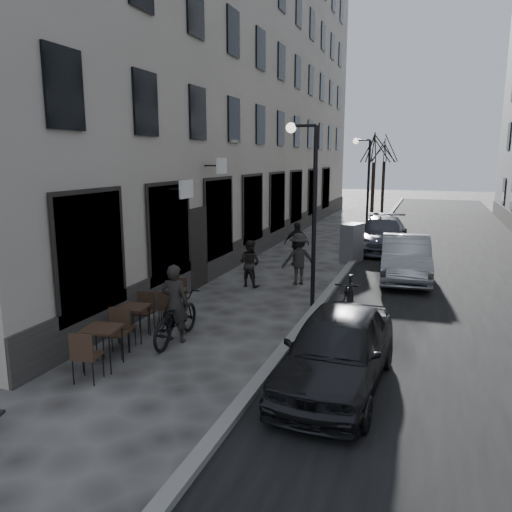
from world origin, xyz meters
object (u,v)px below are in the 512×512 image
Objects in this scene: utility_cabinet at (352,243)px; car_mid at (405,258)px; bistro_set_b at (134,319)px; bicycle at (175,318)px; tree_far at (385,150)px; moped at (348,301)px; streetlamp_near at (309,195)px; streetlamp_far at (365,178)px; pedestrian_near at (250,263)px; tree_near at (375,148)px; pedestrian_far at (297,244)px; car_far at (382,234)px; bistro_set_a at (103,343)px; pedestrian_mid at (299,259)px; bistro_set_c at (173,301)px; car_near at (337,349)px.

utility_cabinet is 3.24m from car_mid.
bicycle is (0.95, 0.24, 0.06)m from bistro_set_b.
tree_far is 22.64m from moped.
streetlamp_near is 2.42× the size of bicycle.
pedestrian_near is at bearing -102.19° from streetlamp_far.
pedestrian_far is at bearing -100.17° from tree_near.
car_far is at bearing 57.80° from pedestrian_far.
streetlamp_near is 1.00× the size of streetlamp_far.
streetlamp_near reaches higher than pedestrian_far.
bistro_set_a is at bearing -122.86° from car_mid.
pedestrian_far is at bearing 107.81° from streetlamp_near.
bicycle is 6.20m from pedestrian_mid.
tree_near is at bearing 109.33° from utility_cabinet.
moped is (4.39, 1.07, 0.13)m from bistro_set_c.
pedestrian_far is (1.34, 7.54, 0.38)m from bistro_set_c.
streetlamp_near is at bearing -90.28° from tree_near.
pedestrian_far reaches higher than bistro_set_b.
moped is (3.54, 2.53, 0.05)m from bicycle.
moped is (0.20, -10.76, -0.14)m from car_far.
car_near is at bearing -20.02° from bistro_set_b.
bicycle is (0.65, 1.81, 0.04)m from bistro_set_a.
car_far is (-1.30, 5.35, -0.01)m from car_mid.
tree_near is at bearing 88.62° from streetlamp_far.
tree_far is 1.11× the size of car_far.
car_near is 0.83× the size of car_far.
pedestrian_near is at bearing -99.84° from tree_near.
car_mid is (2.40, -16.82, -3.91)m from tree_far.
car_mid is 5.53m from moped.
bistro_set_a is 1.13× the size of pedestrian_near.
tree_near is 6.00m from tree_far.
streetlamp_far is 7.35m from pedestrian_far.
bistro_set_a is 0.38× the size of car_mid.
car_far is 2.57× the size of moped.
pedestrian_mid is at bearing -154.51° from car_mid.
moped is at bearing 21.59° from bistro_set_b.
pedestrian_far is (0.49, 9.00, 0.30)m from bicycle.
bicycle is (-2.17, -3.77, -2.61)m from streetlamp_near.
pedestrian_near is (-2.27, 1.48, -2.39)m from streetlamp_near.
utility_cabinet is at bearing -89.21° from tree_far.
bistro_set_c is at bearing -62.13° from bicycle.
utility_cabinet reaches higher than pedestrian_near.
bicycle is at bearing -119.94° from streetlamp_near.
pedestrian_near is at bearing 71.17° from bistro_set_b.
pedestrian_mid is (1.44, 0.80, 0.09)m from pedestrian_near.
pedestrian_mid is 7.59m from car_near.
utility_cabinet is 10.61m from bicycle.
streetlamp_near is at bearing 158.42° from pedestrian_near.
moped is (3.64, -2.71, -0.17)m from pedestrian_near.
pedestrian_near is at bearing 125.02° from car_near.
bistro_set_b is at bearing -108.13° from car_far.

